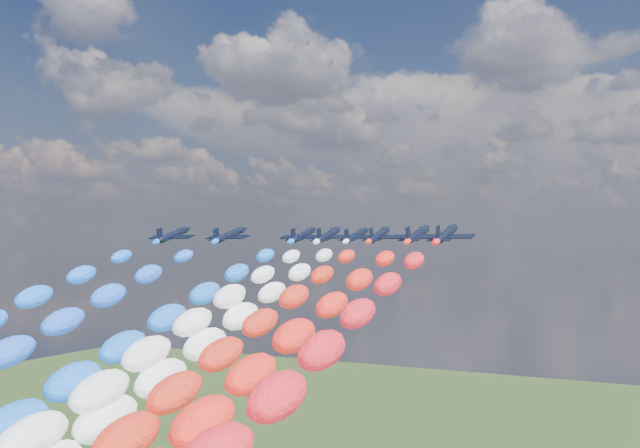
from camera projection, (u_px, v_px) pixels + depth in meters
The scene contains 12 objects.
jet_0 at pixel (173, 235), 150.76m from camera, with size 9.08×12.18×2.68m, color black, non-canonical shape.
jet_1 at pixel (230, 235), 153.17m from camera, with size 9.08×12.18×2.68m, color black, non-canonical shape.
jet_2 at pixel (303, 235), 158.35m from camera, with size 9.08×12.18×2.68m, color black, non-canonical shape.
trail_2 at pixel (44, 418), 97.60m from camera, with size 7.00×132.70×51.16m, color blue, non-canonical shape.
jet_3 at pixel (328, 235), 151.90m from camera, with size 9.08×12.18×2.68m, color black, non-canonical shape.
trail_3 at pixel (68, 431), 91.15m from camera, with size 7.00×132.70×51.16m, color white, non-canonical shape.
jet_4 at pixel (356, 235), 160.87m from camera, with size 9.08×12.18×2.68m, color black, non-canonical shape.
trail_4 at pixel (137, 414), 100.11m from camera, with size 7.00×132.70×51.16m, color white, non-canonical shape.
jet_5 at pixel (379, 235), 151.25m from camera, with size 9.08×12.18×2.68m, color black, non-canonical shape.
trail_5 at pixel (151, 433), 90.50m from camera, with size 7.00×132.70×51.16m, color red, non-canonical shape.
jet_6 at pixel (418, 234), 135.77m from camera, with size 9.08×12.18×2.68m, color black, non-canonical shape.
jet_7 at pixel (446, 234), 123.68m from camera, with size 9.08×12.18×2.68m, color black, non-canonical shape.
Camera 1 is at (66.91, -125.72, 91.30)m, focal length 43.80 mm.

